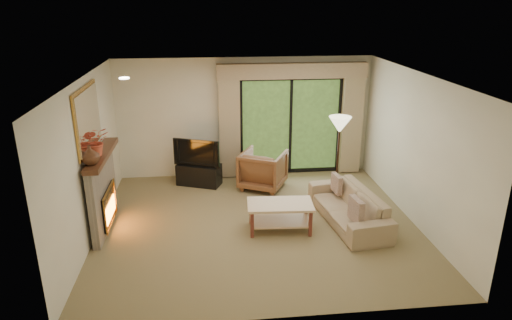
{
  "coord_description": "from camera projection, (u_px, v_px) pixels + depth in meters",
  "views": [
    {
      "loc": [
        -0.81,
        -7.13,
        3.78
      ],
      "look_at": [
        0.0,
        0.3,
        1.1
      ],
      "focal_mm": 32.0,
      "sensor_mm": 36.0,
      "label": 1
    }
  ],
  "objects": [
    {
      "name": "tv",
      "position": [
        198.0,
        152.0,
        9.5
      ],
      "size": [
        0.98,
        0.49,
        0.58
      ],
      "primitive_type": "imported",
      "rotation": [
        0.0,
        0.0,
        -0.38
      ],
      "color": "black",
      "rests_on": "media_console"
    },
    {
      "name": "wall_right",
      "position": [
        416.0,
        149.0,
        7.88
      ],
      "size": [
        0.0,
        5.0,
        5.0
      ],
      "primitive_type": "plane",
      "rotation": [
        1.57,
        0.0,
        -1.57
      ],
      "color": "silver",
      "rests_on": "ground"
    },
    {
      "name": "pillow_near",
      "position": [
        356.0,
        210.0,
        7.43
      ],
      "size": [
        0.16,
        0.41,
        0.4
      ],
      "primitive_type": "cube",
      "rotation": [
        0.0,
        0.0,
        0.13
      ],
      "color": "brown",
      "rests_on": "sofa"
    },
    {
      "name": "curtain_right",
      "position": [
        352.0,
        121.0,
        10.06
      ],
      "size": [
        0.45,
        0.18,
        2.35
      ],
      "primitive_type": "cube",
      "color": "tan",
      "rests_on": "floor"
    },
    {
      "name": "wall_back",
      "position": [
        245.0,
        118.0,
        9.94
      ],
      "size": [
        5.0,
        0.0,
        5.0
      ],
      "primitive_type": "plane",
      "rotation": [
        1.57,
        0.0,
        0.0
      ],
      "color": "silver",
      "rests_on": "ground"
    },
    {
      "name": "cornice",
      "position": [
        293.0,
        71.0,
        9.56
      ],
      "size": [
        3.2,
        0.24,
        0.32
      ],
      "primitive_type": "cube",
      "color": "tan",
      "rests_on": "wall_back"
    },
    {
      "name": "sliding_door",
      "position": [
        290.0,
        126.0,
        10.06
      ],
      "size": [
        2.26,
        0.1,
        2.16
      ],
      "primitive_type": null,
      "color": "black",
      "rests_on": "floor"
    },
    {
      "name": "wall_front",
      "position": [
        282.0,
        225.0,
        5.26
      ],
      "size": [
        5.0,
        0.0,
        5.0
      ],
      "primitive_type": "plane",
      "rotation": [
        -1.57,
        0.0,
        0.0
      ],
      "color": "silver",
      "rests_on": "ground"
    },
    {
      "name": "ceiling",
      "position": [
        258.0,
        77.0,
        7.16
      ],
      "size": [
        5.5,
        5.5,
        0.0
      ],
      "primitive_type": "plane",
      "rotation": [
        3.14,
        0.0,
        0.0
      ],
      "color": "silver",
      "rests_on": "ground"
    },
    {
      "name": "sofa",
      "position": [
        349.0,
        206.0,
        8.04
      ],
      "size": [
        1.04,
        2.09,
        0.59
      ],
      "primitive_type": "imported",
      "rotation": [
        0.0,
        0.0,
        -1.44
      ],
      "color": "tan",
      "rests_on": "floor"
    },
    {
      "name": "fireplace",
      "position": [
        103.0,
        191.0,
        7.72
      ],
      "size": [
        0.24,
        1.7,
        1.37
      ],
      "primitive_type": null,
      "color": "gray",
      "rests_on": "floor"
    },
    {
      "name": "armchair",
      "position": [
        263.0,
        170.0,
        9.47
      ],
      "size": [
        1.15,
        1.16,
        0.8
      ],
      "primitive_type": "imported",
      "rotation": [
        0.0,
        0.0,
        2.68
      ],
      "color": "brown",
      "rests_on": "floor"
    },
    {
      "name": "wall_left",
      "position": [
        88.0,
        161.0,
        7.31
      ],
      "size": [
        0.0,
        5.0,
        5.0
      ],
      "primitive_type": "plane",
      "rotation": [
        1.57,
        0.0,
        1.57
      ],
      "color": "silver",
      "rests_on": "ground"
    },
    {
      "name": "branches",
      "position": [
        95.0,
        141.0,
        7.25
      ],
      "size": [
        0.53,
        0.49,
        0.48
      ],
      "primitive_type": "imported",
      "rotation": [
        0.0,
        0.0,
        0.32
      ],
      "color": "#CE5035",
      "rests_on": "fireplace"
    },
    {
      "name": "floor",
      "position": [
        258.0,
        224.0,
        8.03
      ],
      "size": [
        5.5,
        5.5,
        0.0
      ],
      "primitive_type": "plane",
      "color": "olive",
      "rests_on": "ground"
    },
    {
      "name": "mirror",
      "position": [
        88.0,
        118.0,
        7.29
      ],
      "size": [
        0.07,
        1.45,
        1.02
      ],
      "primitive_type": null,
      "color": "#B37F33",
      "rests_on": "wall_left"
    },
    {
      "name": "floor_lamp",
      "position": [
        338.0,
        157.0,
        8.96
      ],
      "size": [
        0.51,
        0.51,
        1.63
      ],
      "primitive_type": null,
      "rotation": [
        0.0,
        0.0,
        0.18
      ],
      "color": "beige",
      "rests_on": "floor"
    },
    {
      "name": "coffee_table",
      "position": [
        280.0,
        217.0,
        7.77
      ],
      "size": [
        1.14,
        0.67,
        0.5
      ],
      "primitive_type": null,
      "rotation": [
        0.0,
        0.0,
        -0.06
      ],
      "color": "beige",
      "rests_on": "floor"
    },
    {
      "name": "vase",
      "position": [
        90.0,
        155.0,
        6.91
      ],
      "size": [
        0.32,
        0.32,
        0.3
      ],
      "primitive_type": "imported",
      "rotation": [
        0.0,
        0.0,
        0.12
      ],
      "color": "#4B2A19",
      "rests_on": "fireplace"
    },
    {
      "name": "curtain_left",
      "position": [
        229.0,
        124.0,
        9.78
      ],
      "size": [
        0.45,
        0.18,
        2.35
      ],
      "primitive_type": "cube",
      "color": "tan",
      "rests_on": "floor"
    },
    {
      "name": "pillow_far",
      "position": [
        337.0,
        184.0,
        8.51
      ],
      "size": [
        0.13,
        0.35,
        0.34
      ],
      "primitive_type": "cube",
      "rotation": [
        0.0,
        0.0,
        0.13
      ],
      "color": "brown",
      "rests_on": "sofa"
    },
    {
      "name": "media_console",
      "position": [
        199.0,
        174.0,
        9.68
      ],
      "size": [
        0.99,
        0.71,
        0.45
      ],
      "primitive_type": "cube",
      "rotation": [
        0.0,
        0.0,
        -0.38
      ],
      "color": "black",
      "rests_on": "floor"
    }
  ]
}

